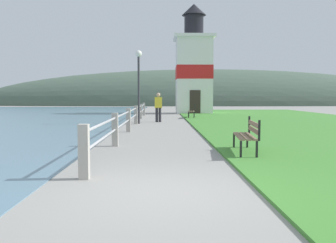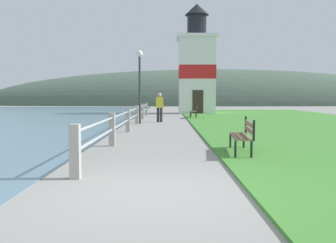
# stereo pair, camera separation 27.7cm
# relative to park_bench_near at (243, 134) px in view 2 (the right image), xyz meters

# --- Properties ---
(ground_plane) EXTENTS (160.00, 160.00, 0.00)m
(ground_plane) POSITION_rel_park_bench_near_xyz_m (-2.21, -3.84, -0.54)
(ground_plane) COLOR gray
(grass_verge) EXTENTS (12.00, 41.13, 0.06)m
(grass_verge) POSITION_rel_park_bench_near_xyz_m (5.29, 9.87, -0.51)
(grass_verge) COLOR #428433
(grass_verge) RESTS_ON ground_plane
(seawall_railing) EXTENTS (0.18, 22.48, 1.00)m
(seawall_railing) POSITION_rel_park_bench_near_xyz_m (-3.62, 8.31, 0.04)
(seawall_railing) COLOR #A8A399
(seawall_railing) RESTS_ON ground_plane
(park_bench_near) EXTENTS (0.64, 1.82, 0.94)m
(park_bench_near) POSITION_rel_park_bench_near_xyz_m (0.00, 0.00, 0.00)
(park_bench_near) COLOR #846B51
(park_bench_near) RESTS_ON ground_plane
(park_bench_midway) EXTENTS (0.63, 1.77, 0.94)m
(park_bench_midway) POSITION_rel_park_bench_near_xyz_m (-0.13, 15.83, -0.00)
(park_bench_midway) COLOR #846B51
(park_bench_midway) RESTS_ON ground_plane
(lighthouse) EXTENTS (3.48, 3.48, 9.44)m
(lighthouse) POSITION_rel_park_bench_near_xyz_m (0.55, 23.20, 3.40)
(lighthouse) COLOR white
(lighthouse) RESTS_ON ground_plane
(person_strolling) EXTENTS (0.43, 0.25, 1.69)m
(person_strolling) POSITION_rel_park_bench_near_xyz_m (-2.43, 12.10, 0.38)
(person_strolling) COLOR #28282D
(person_strolling) RESTS_ON ground_plane
(lamp_post) EXTENTS (0.36, 0.36, 3.96)m
(lamp_post) POSITION_rel_park_bench_near_xyz_m (-3.47, 10.75, 2.20)
(lamp_post) COLOR #333338
(lamp_post) RESTS_ON ground_plane
(distant_hillside) EXTENTS (80.00, 16.00, 12.00)m
(distant_hillside) POSITION_rel_park_bench_near_xyz_m (5.79, 53.58, -0.54)
(distant_hillside) COLOR #475B4C
(distant_hillside) RESTS_ON ground_plane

